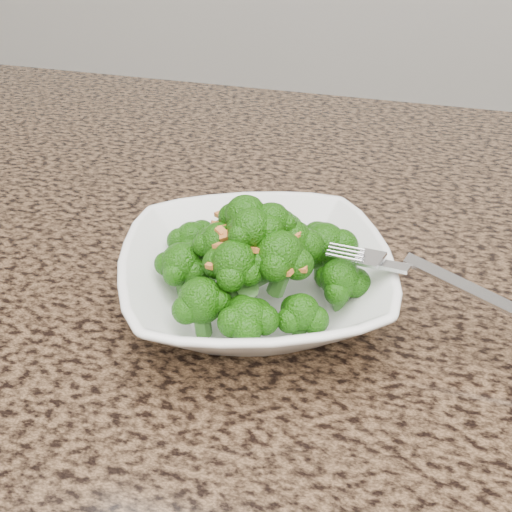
% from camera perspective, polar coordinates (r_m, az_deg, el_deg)
% --- Properties ---
extents(granite_counter, '(1.64, 1.04, 0.03)m').
position_cam_1_polar(granite_counter, '(0.55, 2.66, -5.09)').
color(granite_counter, brown).
rests_on(granite_counter, cabinet).
extents(bowl, '(0.28, 0.28, 0.05)m').
position_cam_1_polar(bowl, '(0.52, 0.00, -2.20)').
color(bowl, white).
rests_on(bowl, granite_counter).
extents(broccoli_pile, '(0.19, 0.19, 0.07)m').
position_cam_1_polar(broccoli_pile, '(0.49, 0.00, 3.53)').
color(broccoli_pile, '#1D5C0A').
rests_on(broccoli_pile, bowl).
extents(garlic_topping, '(0.11, 0.11, 0.01)m').
position_cam_1_polar(garlic_topping, '(0.47, 0.00, 7.36)').
color(garlic_topping, orange).
rests_on(garlic_topping, broccoli_pile).
extents(fork, '(0.19, 0.07, 0.01)m').
position_cam_1_polar(fork, '(0.49, 12.68, -1.00)').
color(fork, silver).
rests_on(fork, bowl).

